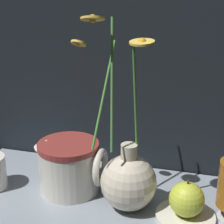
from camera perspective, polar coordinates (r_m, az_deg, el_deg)
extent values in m
plane|color=black|center=(0.83, -1.12, -13.87)|extent=(6.00, 6.00, 0.00)
cube|color=gray|center=(0.83, -1.12, -13.53)|extent=(0.70, 0.33, 0.01)
sphere|color=beige|center=(0.77, 2.53, -10.66)|extent=(0.12, 0.12, 0.12)
cylinder|color=beige|center=(0.74, 2.60, -6.43)|extent=(0.03, 0.03, 0.04)
cylinder|color=#4C8E3D|center=(0.72, -1.13, 2.65)|extent=(0.02, 0.11, 0.19)
cylinder|color=#EAC64C|center=(0.72, -5.02, 10.43)|extent=(0.03, 0.03, 0.02)
sphere|color=gold|center=(0.72, -5.02, 10.43)|extent=(0.01, 0.01, 0.01)
cylinder|color=#4C8E3D|center=(0.69, -0.01, 4.08)|extent=(0.02, 0.07, 0.24)
cylinder|color=#EAC64C|center=(0.67, -2.98, 14.02)|extent=(0.05, 0.05, 0.02)
sphere|color=gold|center=(0.67, -2.98, 14.02)|extent=(0.01, 0.01, 0.01)
cylinder|color=#4C8E3D|center=(0.69, 3.56, 2.39)|extent=(0.01, 0.03, 0.20)
cylinder|color=#EAC64C|center=(0.66, 4.60, 10.55)|extent=(0.06, 0.06, 0.01)
sphere|color=gold|center=(0.66, 4.60, 10.55)|extent=(0.02, 0.02, 0.02)
cylinder|color=beige|center=(0.84, -6.56, -8.28)|extent=(0.13, 0.13, 0.11)
cylinder|color=maroon|center=(0.82, -6.70, -5.14)|extent=(0.13, 0.13, 0.01)
torus|color=beige|center=(0.81, -1.77, -8.42)|extent=(0.01, 0.08, 0.08)
cone|color=beige|center=(0.84, -10.24, -4.90)|extent=(0.05, 0.04, 0.04)
cylinder|color=silver|center=(0.78, 11.10, -15.37)|extent=(0.12, 0.12, 0.01)
sphere|color=#B7C638|center=(0.76, 11.31, -12.92)|extent=(0.07, 0.07, 0.07)
cylinder|color=#4C3819|center=(0.74, 11.51, -10.39)|extent=(0.00, 0.00, 0.01)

